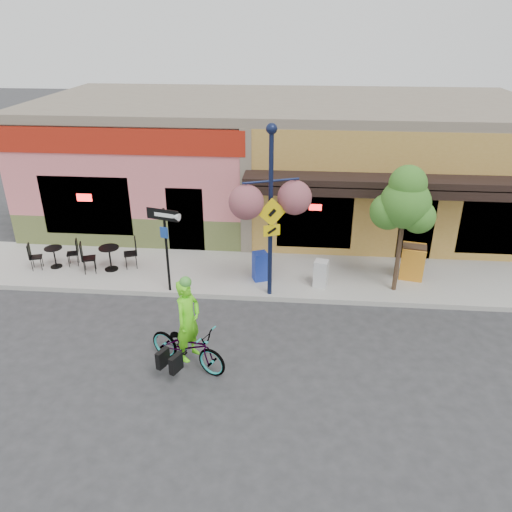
{
  "coord_description": "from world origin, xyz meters",
  "views": [
    {
      "loc": [
        0.62,
        -11.55,
        7.19
      ],
      "look_at": [
        -0.43,
        0.5,
        1.4
      ],
      "focal_mm": 35.0,
      "sensor_mm": 36.0,
      "label": 1
    }
  ],
  "objects_px": {
    "lamp_post": "(271,214)",
    "street_tree": "(402,230)",
    "bicycle": "(188,346)",
    "newspaper_box_blue": "(260,266)",
    "cyclist_rider": "(189,330)",
    "one_way_sign": "(167,251)",
    "building": "(283,159)",
    "newspaper_box_grey": "(321,274)"
  },
  "relations": [
    {
      "from": "bicycle",
      "to": "cyclist_rider",
      "type": "bearing_deg",
      "value": -65.14
    },
    {
      "from": "cyclist_rider",
      "to": "newspaper_box_grey",
      "type": "bearing_deg",
      "value": -14.13
    },
    {
      "from": "lamp_post",
      "to": "newspaper_box_blue",
      "type": "xyz_separation_m",
      "value": [
        -0.33,
        0.8,
        -1.94
      ]
    },
    {
      "from": "building",
      "to": "bicycle",
      "type": "bearing_deg",
      "value": -99.73
    },
    {
      "from": "newspaper_box_grey",
      "to": "building",
      "type": "bearing_deg",
      "value": 117.74
    },
    {
      "from": "building",
      "to": "cyclist_rider",
      "type": "relative_size",
      "value": 9.43
    },
    {
      "from": "newspaper_box_blue",
      "to": "one_way_sign",
      "type": "bearing_deg",
      "value": 176.37
    },
    {
      "from": "building",
      "to": "cyclist_rider",
      "type": "distance_m",
      "value": 10.21
    },
    {
      "from": "street_tree",
      "to": "lamp_post",
      "type": "bearing_deg",
      "value": -171.4
    },
    {
      "from": "bicycle",
      "to": "one_way_sign",
      "type": "relative_size",
      "value": 0.81
    },
    {
      "from": "street_tree",
      "to": "cyclist_rider",
      "type": "bearing_deg",
      "value": -144.03
    },
    {
      "from": "bicycle",
      "to": "cyclist_rider",
      "type": "distance_m",
      "value": 0.44
    },
    {
      "from": "lamp_post",
      "to": "one_way_sign",
      "type": "distance_m",
      "value": 3.07
    },
    {
      "from": "bicycle",
      "to": "newspaper_box_blue",
      "type": "distance_m",
      "value": 4.2
    },
    {
      "from": "building",
      "to": "cyclist_rider",
      "type": "xyz_separation_m",
      "value": [
        -1.66,
        -9.99,
        -1.28
      ]
    },
    {
      "from": "newspaper_box_blue",
      "to": "newspaper_box_grey",
      "type": "height_order",
      "value": "newspaper_box_blue"
    },
    {
      "from": "lamp_post",
      "to": "newspaper_box_grey",
      "type": "height_order",
      "value": "lamp_post"
    },
    {
      "from": "one_way_sign",
      "to": "lamp_post",
      "type": "bearing_deg",
      "value": 16.54
    },
    {
      "from": "bicycle",
      "to": "street_tree",
      "type": "xyz_separation_m",
      "value": [
        5.19,
        3.73,
        1.46
      ]
    },
    {
      "from": "newspaper_box_blue",
      "to": "newspaper_box_grey",
      "type": "distance_m",
      "value": 1.79
    },
    {
      "from": "newspaper_box_blue",
      "to": "building",
      "type": "bearing_deg",
      "value": 63.85
    },
    {
      "from": "building",
      "to": "newspaper_box_grey",
      "type": "height_order",
      "value": "building"
    },
    {
      "from": "cyclist_rider",
      "to": "one_way_sign",
      "type": "relative_size",
      "value": 0.78
    },
    {
      "from": "cyclist_rider",
      "to": "building",
      "type": "bearing_deg",
      "value": 15.41
    },
    {
      "from": "newspaper_box_blue",
      "to": "street_tree",
      "type": "xyz_separation_m",
      "value": [
        3.88,
        -0.26,
        1.4
      ]
    },
    {
      "from": "street_tree",
      "to": "bicycle",
      "type": "bearing_deg",
      "value": -144.29
    },
    {
      "from": "cyclist_rider",
      "to": "newspaper_box_blue",
      "type": "relative_size",
      "value": 2.19
    },
    {
      "from": "building",
      "to": "street_tree",
      "type": "bearing_deg",
      "value": -60.95
    },
    {
      "from": "one_way_sign",
      "to": "street_tree",
      "type": "height_order",
      "value": "street_tree"
    },
    {
      "from": "building",
      "to": "lamp_post",
      "type": "relative_size",
      "value": 3.83
    },
    {
      "from": "bicycle",
      "to": "lamp_post",
      "type": "xyz_separation_m",
      "value": [
        1.65,
        3.19,
        2.0
      ]
    },
    {
      "from": "building",
      "to": "newspaper_box_grey",
      "type": "xyz_separation_m",
      "value": [
        1.38,
        -6.24,
        -1.7
      ]
    },
    {
      "from": "one_way_sign",
      "to": "newspaper_box_blue",
      "type": "distance_m",
      "value": 2.77
    },
    {
      "from": "building",
      "to": "one_way_sign",
      "type": "distance_m",
      "value": 7.49
    },
    {
      "from": "cyclist_rider",
      "to": "lamp_post",
      "type": "bearing_deg",
      "value": -1.73
    },
    {
      "from": "bicycle",
      "to": "newspaper_box_blue",
      "type": "height_order",
      "value": "bicycle"
    },
    {
      "from": "lamp_post",
      "to": "street_tree",
      "type": "height_order",
      "value": "lamp_post"
    },
    {
      "from": "lamp_post",
      "to": "newspaper_box_grey",
      "type": "distance_m",
      "value": 2.51
    },
    {
      "from": "cyclist_rider",
      "to": "street_tree",
      "type": "bearing_deg",
      "value": -29.17
    },
    {
      "from": "building",
      "to": "street_tree",
      "type": "distance_m",
      "value": 7.17
    },
    {
      "from": "bicycle",
      "to": "newspaper_box_grey",
      "type": "relative_size",
      "value": 2.5
    },
    {
      "from": "building",
      "to": "newspaper_box_grey",
      "type": "bearing_deg",
      "value": -77.56
    }
  ]
}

